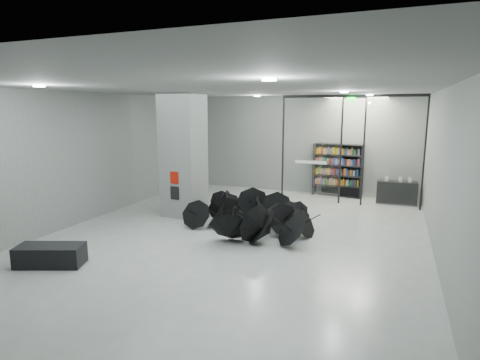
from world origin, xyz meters
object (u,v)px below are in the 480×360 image
at_px(shop_counter, 396,192).
at_px(bench, 50,255).
at_px(bookshelf, 338,170).
at_px(umbrella_cluster, 256,220).
at_px(column, 184,155).

bearing_deg(shop_counter, bench, -130.80).
bearing_deg(bookshelf, umbrella_cluster, -97.11).
height_order(column, bookshelf, column).
xyz_separation_m(bookshelf, umbrella_cluster, (-1.53, -5.53, -0.77)).
height_order(bench, shop_counter, shop_counter).
relative_size(bookshelf, shop_counter, 1.49).
bearing_deg(bookshelf, column, -124.16).
bearing_deg(column, bench, -97.36).
bearing_deg(bookshelf, bench, -108.84).
xyz_separation_m(bench, shop_counter, (7.25, 9.21, 0.19)).
bearing_deg(shop_counter, bookshelf, 164.46).
xyz_separation_m(column, bookshelf, (4.35, 4.75, -0.94)).
xyz_separation_m(column, umbrella_cluster, (2.82, -0.78, -1.71)).
relative_size(bench, shop_counter, 1.03).
height_order(column, umbrella_cluster, column).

